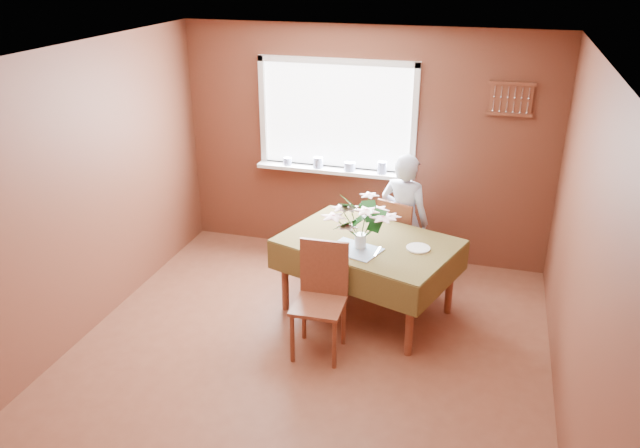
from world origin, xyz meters
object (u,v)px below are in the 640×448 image
(dining_table, at_px, (368,249))
(chair_near, at_px, (321,294))
(flower_bouquet, at_px, (361,217))
(seated_woman, at_px, (404,220))
(chair_far, at_px, (398,237))

(dining_table, distance_m, chair_near, 0.75)
(flower_bouquet, bearing_deg, chair_near, -112.42)
(flower_bouquet, bearing_deg, seated_woman, 72.91)
(chair_near, distance_m, flower_bouquet, 0.76)
(chair_far, xyz_separation_m, flower_bouquet, (-0.21, -0.86, 0.55))
(chair_near, xyz_separation_m, seated_woman, (0.47, 1.36, 0.17))
(seated_woman, relative_size, flower_bouquet, 2.63)
(dining_table, height_order, seated_woman, seated_woman)
(dining_table, xyz_separation_m, chair_far, (0.17, 0.69, -0.16))
(chair_far, height_order, flower_bouquet, flower_bouquet)
(dining_table, relative_size, flower_bouquet, 3.38)
(chair_far, xyz_separation_m, chair_near, (-0.42, -1.38, 0.03))
(dining_table, relative_size, chair_near, 1.84)
(chair_far, bearing_deg, dining_table, 95.53)
(chair_near, xyz_separation_m, flower_bouquet, (0.21, 0.52, 0.51))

